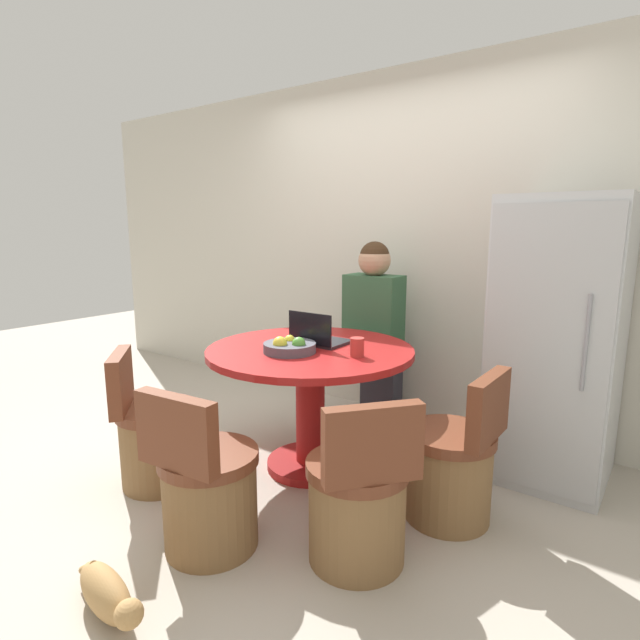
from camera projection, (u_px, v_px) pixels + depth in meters
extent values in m
plane|color=#B2A899|center=(280.00, 483.00, 2.90)|extent=(12.00, 12.00, 0.00)
cube|color=beige|center=(401.00, 248.00, 3.80)|extent=(7.00, 0.06, 2.60)
cube|color=silver|center=(558.00, 341.00, 2.87)|extent=(0.64, 0.69, 1.63)
cube|color=#AFB2B5|center=(544.00, 353.00, 2.59)|extent=(0.62, 0.01, 1.53)
cylinder|color=gray|center=(586.00, 343.00, 2.46)|extent=(0.02, 0.02, 0.49)
cylinder|color=maroon|center=(310.00, 463.00, 3.08)|extent=(0.53, 0.53, 0.05)
cylinder|color=maroon|center=(310.00, 408.00, 3.01)|extent=(0.17, 0.17, 0.67)
cylinder|color=maroon|center=(310.00, 351.00, 2.95)|extent=(1.22, 1.22, 0.04)
cylinder|color=brown|center=(357.00, 516.00, 2.21)|extent=(0.43, 0.43, 0.41)
cylinder|color=brown|center=(357.00, 467.00, 2.16)|extent=(0.45, 0.45, 0.06)
cube|color=brown|center=(373.00, 444.00, 1.96)|extent=(0.31, 0.36, 0.32)
cylinder|color=brown|center=(211.00, 504.00, 2.30)|extent=(0.43, 0.43, 0.41)
cylinder|color=brown|center=(209.00, 457.00, 2.25)|extent=(0.45, 0.45, 0.06)
cube|color=brown|center=(176.00, 433.00, 2.06)|extent=(0.41, 0.11, 0.32)
cylinder|color=brown|center=(448.00, 479.00, 2.53)|extent=(0.43, 0.43, 0.41)
cylinder|color=brown|center=(450.00, 436.00, 2.48)|extent=(0.45, 0.45, 0.06)
cube|color=brown|center=(489.00, 408.00, 2.34)|extent=(0.08, 0.41, 0.32)
cylinder|color=brown|center=(159.00, 449.00, 2.87)|extent=(0.43, 0.43, 0.41)
cylinder|color=brown|center=(157.00, 411.00, 2.82)|extent=(0.45, 0.45, 0.06)
cube|color=brown|center=(121.00, 381.00, 2.75)|extent=(0.35, 0.32, 0.32)
cube|color=#2D2D38|center=(381.00, 390.00, 3.80)|extent=(0.28, 0.16, 0.47)
cube|color=#2D2D38|center=(378.00, 354.00, 3.70)|extent=(0.32, 0.36, 0.14)
cube|color=#2D5638|center=(373.00, 311.00, 3.57)|extent=(0.40, 0.22, 0.52)
sphere|color=tan|center=(374.00, 260.00, 3.50)|extent=(0.23, 0.23, 0.23)
sphere|color=#382314|center=(375.00, 256.00, 3.50)|extent=(0.21, 0.21, 0.21)
cube|color=#232328|center=(322.00, 341.00, 3.06)|extent=(0.31, 0.25, 0.02)
cube|color=black|center=(310.00, 328.00, 2.94)|extent=(0.31, 0.01, 0.19)
cylinder|color=#4C4C56|center=(290.00, 348.00, 2.83)|extent=(0.30, 0.30, 0.05)
sphere|color=#4C9333|center=(299.00, 344.00, 2.78)|extent=(0.08, 0.08, 0.08)
sphere|color=gold|center=(290.00, 340.00, 2.89)|extent=(0.06, 0.06, 0.06)
sphere|color=gold|center=(280.00, 344.00, 2.78)|extent=(0.08, 0.08, 0.08)
cylinder|color=#B2332D|center=(357.00, 347.00, 2.73)|extent=(0.08, 0.08, 0.10)
ellipsoid|color=tan|center=(105.00, 592.00, 1.91)|extent=(0.39, 0.18, 0.18)
sphere|color=tan|center=(129.00, 614.00, 1.76)|extent=(0.10, 0.10, 0.10)
cylinder|color=tan|center=(88.00, 567.00, 2.02)|extent=(0.16, 0.05, 0.12)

